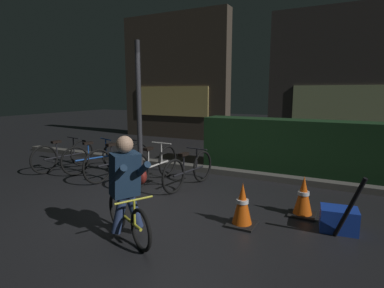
{
  "coord_description": "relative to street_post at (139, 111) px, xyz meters",
  "views": [
    {
      "loc": [
        2.5,
        -3.83,
        1.74
      ],
      "look_at": [
        0.2,
        0.6,
        0.9
      ],
      "focal_mm": 28.95,
      "sensor_mm": 36.0,
      "label": 1
    }
  ],
  "objects": [
    {
      "name": "hedge_row",
      "position": [
        3.11,
        1.9,
        -0.79
      ],
      "size": [
        4.8,
        0.7,
        1.15
      ],
      "primitive_type": "cube",
      "color": "#19381C",
      "rests_on": "ground"
    },
    {
      "name": "traffic_cone_near",
      "position": [
        2.61,
        -1.3,
        -1.09
      ],
      "size": [
        0.36,
        0.36,
        0.58
      ],
      "color": "black",
      "rests_on": "ground"
    },
    {
      "name": "sidewalk_curb",
      "position": [
        1.31,
        1.0,
        -1.31
      ],
      "size": [
        12.0,
        0.24,
        0.12
      ],
      "primitive_type": "cube",
      "color": "#56544F",
      "rests_on": "ground"
    },
    {
      "name": "parked_bike_center_left",
      "position": [
        -0.34,
        -0.27,
        -1.01
      ],
      "size": [
        0.46,
        1.67,
        0.78
      ],
      "rotation": [
        0.0,
        0.0,
        1.39
      ],
      "color": "black",
      "rests_on": "ground"
    },
    {
      "name": "closed_umbrella",
      "position": [
        3.86,
        -1.15,
        -0.96
      ],
      "size": [
        0.33,
        0.22,
        0.81
      ],
      "primitive_type": "cylinder",
      "rotation": [
        0.0,
        0.37,
        5.77
      ],
      "color": "black",
      "rests_on": "ground"
    },
    {
      "name": "storefront_left",
      "position": [
        -2.28,
        5.3,
        0.92
      ],
      "size": [
        4.32,
        0.54,
        4.6
      ],
      "color": "#42382D",
      "rests_on": "ground"
    },
    {
      "name": "parked_bike_leftmost",
      "position": [
        -1.91,
        -0.3,
        -1.04
      ],
      "size": [
        0.46,
        1.53,
        0.71
      ],
      "rotation": [
        0.0,
        0.0,
        1.41
      ],
      "color": "black",
      "rests_on": "ground"
    },
    {
      "name": "traffic_cone_far",
      "position": [
        3.28,
        -0.59,
        -1.09
      ],
      "size": [
        0.36,
        0.36,
        0.58
      ],
      "color": "black",
      "rests_on": "ground"
    },
    {
      "name": "storefront_right",
      "position": [
        3.94,
        6.0,
        0.81
      ],
      "size": [
        5.52,
        0.54,
        4.38
      ],
      "color": "#383330",
      "rests_on": "ground"
    },
    {
      "name": "cyclist",
      "position": [
        1.51,
        -2.25,
        -0.74
      ],
      "size": [
        1.07,
        0.67,
        1.25
      ],
      "rotation": [
        0.0,
        0.0,
        -0.49
      ],
      "color": "black",
      "rests_on": "ground"
    },
    {
      "name": "ground_plane",
      "position": [
        1.31,
        -1.2,
        -1.37
      ],
      "size": [
        40.0,
        40.0,
        0.0
      ],
      "primitive_type": "plane",
      "color": "black"
    },
    {
      "name": "parked_bike_right_mid",
      "position": [
        1.21,
        -0.15,
        -1.05
      ],
      "size": [
        0.46,
        1.51,
        0.7
      ],
      "rotation": [
        0.0,
        0.0,
        1.43
      ],
      "color": "black",
      "rests_on": "ground"
    },
    {
      "name": "parked_bike_center_right",
      "position": [
        0.45,
        -0.17,
        -1.03
      ],
      "size": [
        0.46,
        1.62,
        0.75
      ],
      "rotation": [
        0.0,
        0.0,
        1.55
      ],
      "color": "black",
      "rests_on": "ground"
    },
    {
      "name": "parked_bike_left_mid",
      "position": [
        -1.14,
        -0.1,
        -1.04
      ],
      "size": [
        0.58,
        1.47,
        0.71
      ],
      "rotation": [
        0.0,
        0.0,
        1.23
      ],
      "color": "black",
      "rests_on": "ground"
    },
    {
      "name": "blue_crate",
      "position": [
        3.75,
        -0.9,
        -1.22
      ],
      "size": [
        0.48,
        0.37,
        0.3
      ],
      "primitive_type": "cube",
      "rotation": [
        0.0,
        0.0,
        0.12
      ],
      "color": "#193DB7",
      "rests_on": "ground"
    },
    {
      "name": "street_post",
      "position": [
        0.0,
        0.0,
        0.0
      ],
      "size": [
        0.1,
        0.1,
        2.73
      ],
      "primitive_type": "cylinder",
      "color": "#2D2D33",
      "rests_on": "ground"
    }
  ]
}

